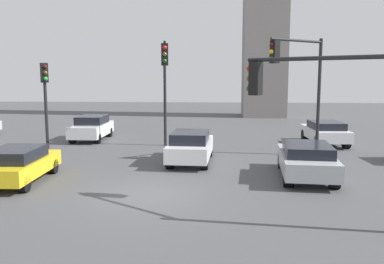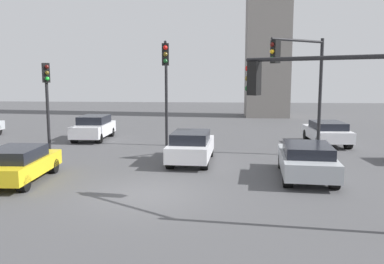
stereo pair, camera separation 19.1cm
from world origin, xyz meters
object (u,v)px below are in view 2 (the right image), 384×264
(traffic_light_1, at_px, (317,96))
(traffic_light_0, at_px, (300,72))
(car_3, at_px, (191,146))
(car_6, at_px, (94,127))
(traffic_light_3, at_px, (47,90))
(traffic_light_2, at_px, (166,73))
(car_1, at_px, (18,164))
(car_7, at_px, (306,160))
(car_2, at_px, (327,132))

(traffic_light_1, bearing_deg, traffic_light_0, -63.74)
(car_3, height_order, car_6, car_6)
(traffic_light_0, distance_m, traffic_light_3, 12.71)
(car_6, bearing_deg, traffic_light_2, 53.47)
(car_1, distance_m, car_3, 7.29)
(car_1, relative_size, car_7, 0.90)
(traffic_light_3, bearing_deg, car_1, -26.55)
(car_3, bearing_deg, car_1, 124.88)
(traffic_light_1, bearing_deg, traffic_light_3, -4.96)
(traffic_light_0, distance_m, traffic_light_2, 6.64)
(traffic_light_0, relative_size, car_1, 1.41)
(traffic_light_3, relative_size, car_1, 1.13)
(car_3, distance_m, car_6, 9.08)
(traffic_light_2, bearing_deg, car_3, 22.20)
(car_6, xyz_separation_m, car_7, (11.22, -8.79, -0.04))
(car_7, bearing_deg, traffic_light_0, -0.04)
(traffic_light_0, distance_m, car_3, 6.09)
(traffic_light_1, relative_size, car_2, 1.13)
(car_6, bearing_deg, traffic_light_0, 65.19)
(traffic_light_3, relative_size, car_2, 1.10)
(traffic_light_3, xyz_separation_m, car_2, (15.07, 3.15, -2.49))
(car_1, xyz_separation_m, car_2, (13.59, 9.31, 0.04))
(traffic_light_3, bearing_deg, car_2, 61.73)
(traffic_light_3, relative_size, car_7, 1.01)
(traffic_light_1, distance_m, car_3, 8.39)
(traffic_light_2, bearing_deg, traffic_light_0, 69.39)
(traffic_light_1, relative_size, car_3, 1.12)
(traffic_light_1, bearing_deg, traffic_light_2, -26.83)
(traffic_light_2, relative_size, car_2, 1.36)
(traffic_light_2, xyz_separation_m, car_2, (8.91, 2.81, -3.37))
(car_3, xyz_separation_m, car_6, (-6.55, 6.28, 0.01))
(traffic_light_1, height_order, car_7, traffic_light_1)
(traffic_light_3, bearing_deg, car_3, 33.34)
(traffic_light_0, xyz_separation_m, traffic_light_1, (-1.01, -8.03, -0.71))
(traffic_light_1, bearing_deg, car_1, 16.71)
(car_1, bearing_deg, car_2, -57.85)
(traffic_light_2, distance_m, traffic_light_3, 6.23)
(car_1, height_order, car_6, car_6)
(traffic_light_1, height_order, car_3, traffic_light_1)
(car_1, distance_m, car_6, 10.16)
(traffic_light_1, xyz_separation_m, car_1, (-10.14, 3.04, -2.69))
(car_2, bearing_deg, traffic_light_1, 161.86)
(traffic_light_0, relative_size, car_6, 1.42)
(traffic_light_2, distance_m, car_3, 4.51)
(traffic_light_2, relative_size, car_6, 1.42)
(traffic_light_2, height_order, car_1, traffic_light_2)
(traffic_light_2, bearing_deg, car_6, -133.34)
(car_2, xyz_separation_m, car_7, (-2.74, -7.95, -0.00))
(traffic_light_3, xyz_separation_m, car_1, (1.48, -6.16, -2.53))
(car_1, height_order, car_3, car_3)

